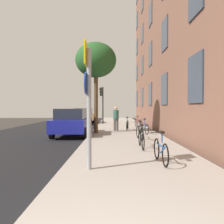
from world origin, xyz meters
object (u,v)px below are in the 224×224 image
traffic_light (101,99)px  car_1 (83,116)px  sign_post (87,96)px  pedestrian_0 (115,117)px  bicycle_5 (136,123)px  bicycle_0 (160,150)px  car_0 (71,122)px  bicycle_1 (140,139)px  tree_near (95,61)px  bicycle_4 (126,125)px  bicycle_2 (139,132)px  bicycle_3 (143,128)px

traffic_light → car_1: (-1.95, 1.70, -1.71)m
sign_post → pedestrian_0: bearing=84.8°
bicycle_5 → bicycle_0: bearing=-93.1°
car_0 → car_1: same height
bicycle_5 → pedestrian_0: pedestrian_0 is taller
bicycle_5 → pedestrian_0: size_ratio=1.00×
bicycle_1 → pedestrian_0: pedestrian_0 is taller
tree_near → car_0: bearing=-154.7°
car_0 → sign_post: bearing=-77.1°
bicycle_5 → car_0: bearing=-131.7°
traffic_light → car_1: 3.11m
car_0 → bicycle_4: bearing=36.5°
bicycle_2 → pedestrian_0: size_ratio=1.05×
bicycle_1 → bicycle_0: bearing=-84.1°
traffic_light → bicycle_3: 9.08m
tree_near → bicycle_3: (2.92, -0.49, -4.11)m
bicycle_0 → car_0: 7.99m
traffic_light → pedestrian_0: traffic_light is taller
bicycle_2 → car_0: car_0 is taller
traffic_light → pedestrian_0: 6.88m
bicycle_5 → car_1: 7.25m
bicycle_3 → bicycle_4: 2.54m
car_0 → pedestrian_0: bearing=36.0°
bicycle_3 → bicycle_5: bearing=88.5°
tree_near → bicycle_5: size_ratio=3.40×
car_1 → traffic_light: bearing=-41.1°
bicycle_1 → bicycle_2: size_ratio=0.98×
bicycle_0 → bicycle_1: size_ratio=0.96×
bicycle_2 → bicycle_5: size_ratio=1.05×
bicycle_5 → bicycle_3: bearing=-91.5°
bicycle_0 → bicycle_2: bicycle_2 is taller
bicycle_4 → sign_post: bearing=-99.4°
bicycle_1 → sign_post: bearing=-119.7°
bicycle_1 → bicycle_2: bearing=84.5°
bicycle_1 → bicycle_2: bicycle_2 is taller
sign_post → bicycle_4: bearing=80.6°
bicycle_0 → traffic_light: bearing=98.7°
sign_post → traffic_light: size_ratio=0.91×
tree_near → bicycle_1: tree_near is taller
sign_post → car_0: size_ratio=0.79×
bicycle_2 → pedestrian_0: pedestrian_0 is taller
bicycle_0 → bicycle_5: 12.02m
bicycle_3 → car_1: 11.17m
sign_post → bicycle_2: (1.98, 5.47, -1.50)m
sign_post → bicycle_1: bearing=60.3°
car_1 → tree_near: bearing=-78.6°
pedestrian_0 → car_1: size_ratio=0.39×
bicycle_2 → car_1: bearing=109.1°
bicycle_1 → bicycle_5: size_ratio=1.03×
traffic_light → tree_near: bearing=-90.1°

